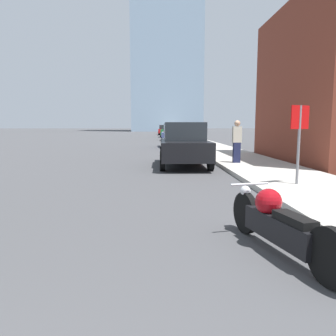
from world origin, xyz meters
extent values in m
cube|color=#B2ADA3|center=(5.21, 40.00, 0.07)|extent=(2.96, 240.00, 0.15)
cube|color=#8CA5BC|center=(4.30, 103.33, 32.81)|extent=(20.42, 20.42, 65.62)
cylinder|color=black|center=(2.57, 5.24, 0.32)|extent=(0.24, 0.65, 0.64)
cylinder|color=black|center=(2.97, 3.48, 0.32)|extent=(0.24, 0.65, 0.64)
cube|color=black|center=(2.77, 4.36, 0.34)|extent=(0.54, 1.39, 0.32)
sphere|color=#9E0C14|center=(2.71, 4.63, 0.64)|extent=(0.36, 0.36, 0.36)
cube|color=black|center=(2.84, 4.07, 0.55)|extent=(0.35, 0.66, 0.10)
sphere|color=silver|center=(2.56, 5.27, 0.66)|extent=(0.16, 0.16, 0.16)
cylinder|color=silver|center=(2.59, 5.14, 0.79)|extent=(0.61, 0.17, 0.04)
cube|color=black|center=(2.32, 13.77, 0.71)|extent=(1.95, 4.60, 0.72)
cube|color=#23282D|center=(2.32, 13.77, 1.44)|extent=(1.63, 2.22, 0.72)
cylinder|color=black|center=(1.45, 15.21, 0.35)|extent=(0.21, 0.71, 0.71)
cylinder|color=black|center=(3.24, 15.18, 0.35)|extent=(0.21, 0.71, 0.71)
cylinder|color=black|center=(1.41, 12.37, 0.35)|extent=(0.21, 0.71, 0.71)
cylinder|color=black|center=(3.20, 12.34, 0.35)|extent=(0.21, 0.71, 0.71)
cube|color=#1E3899|center=(2.57, 25.57, 0.73)|extent=(1.98, 4.34, 0.75)
cube|color=#23282D|center=(2.57, 25.57, 1.47)|extent=(1.61, 2.11, 0.72)
cylinder|color=black|center=(1.66, 26.86, 0.36)|extent=(0.23, 0.72, 0.72)
cylinder|color=black|center=(3.36, 26.93, 0.36)|extent=(0.23, 0.72, 0.72)
cylinder|color=black|center=(1.78, 24.22, 0.36)|extent=(0.23, 0.72, 0.72)
cylinder|color=black|center=(3.48, 24.29, 0.36)|extent=(0.23, 0.72, 0.72)
cube|color=silver|center=(2.75, 37.99, 0.67)|extent=(1.95, 4.30, 0.65)
cube|color=#23282D|center=(2.75, 37.99, 1.33)|extent=(1.54, 2.11, 0.68)
cylinder|color=black|center=(2.07, 39.34, 0.34)|extent=(0.25, 0.69, 0.68)
cylinder|color=black|center=(3.63, 39.22, 0.34)|extent=(0.25, 0.69, 0.68)
cylinder|color=black|center=(1.88, 36.75, 0.34)|extent=(0.25, 0.69, 0.68)
cylinder|color=black|center=(3.44, 36.63, 0.34)|extent=(0.25, 0.69, 0.68)
cube|color=#1E6B33|center=(2.70, 48.35, 0.74)|extent=(1.92, 4.03, 0.79)
cube|color=#23282D|center=(2.70, 48.35, 1.43)|extent=(1.55, 1.97, 0.59)
cylinder|color=black|center=(1.96, 49.61, 0.34)|extent=(0.24, 0.70, 0.69)
cylinder|color=black|center=(3.58, 49.52, 0.34)|extent=(0.24, 0.70, 0.69)
cylinder|color=black|center=(1.83, 47.17, 0.34)|extent=(0.24, 0.70, 0.69)
cylinder|color=black|center=(3.45, 47.08, 0.34)|extent=(0.24, 0.70, 0.69)
cube|color=red|center=(2.54, 59.28, 0.71)|extent=(2.06, 4.12, 0.74)
cube|color=#23282D|center=(2.54, 59.28, 1.43)|extent=(1.66, 2.02, 0.70)
cylinder|color=black|center=(1.76, 60.57, 0.34)|extent=(0.24, 0.69, 0.68)
cylinder|color=black|center=(3.47, 60.46, 0.34)|extent=(0.24, 0.69, 0.68)
cylinder|color=black|center=(1.60, 58.09, 0.34)|extent=(0.24, 0.69, 0.68)
cylinder|color=black|center=(3.31, 57.98, 0.34)|extent=(0.24, 0.69, 0.68)
cylinder|color=slate|center=(4.86, 8.65, 1.17)|extent=(0.07, 0.07, 2.03)
cube|color=red|center=(4.86, 8.65, 1.88)|extent=(0.57, 0.26, 0.60)
cube|color=#1E2347|center=(4.49, 13.66, 0.57)|extent=(0.29, 0.20, 0.83)
cube|color=beige|center=(4.49, 13.66, 1.31)|extent=(0.36, 0.20, 0.66)
sphere|color=tan|center=(4.49, 13.66, 1.76)|extent=(0.24, 0.24, 0.24)
camera|label=1|loc=(1.18, 0.32, 1.67)|focal=35.00mm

